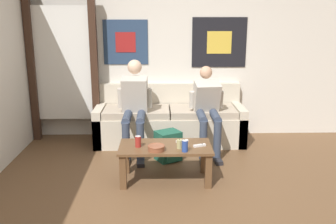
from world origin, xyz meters
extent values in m
plane|color=brown|center=(0.00, 0.00, 0.00)|extent=(18.00, 18.00, 0.00)
cube|color=silver|center=(0.00, 2.34, 1.27)|extent=(10.00, 0.05, 2.55)
cube|color=navy|center=(-0.49, 2.31, 1.42)|extent=(0.66, 0.01, 0.65)
cube|color=maroon|center=(-0.49, 2.30, 1.42)|extent=(0.29, 0.01, 0.29)
cube|color=black|center=(0.90, 2.31, 1.42)|extent=(0.81, 0.01, 0.73)
cube|color=gold|center=(0.90, 2.30, 1.42)|extent=(0.36, 0.01, 0.33)
cube|color=#382319|center=(-1.83, 2.12, 1.02)|extent=(0.10, 0.10, 2.05)
cube|color=#382319|center=(-0.93, 2.12, 1.02)|extent=(0.10, 0.10, 2.05)
cube|color=silver|center=(-1.38, 2.14, 1.13)|extent=(0.82, 0.02, 1.64)
cube|color=beige|center=(0.15, 2.25, 0.41)|extent=(2.13, 0.13, 0.82)
cube|color=beige|center=(0.15, 1.88, 0.21)|extent=(2.13, 0.62, 0.42)
cube|color=beige|center=(-0.85, 1.88, 0.27)|extent=(0.12, 0.62, 0.54)
cube|color=beige|center=(1.16, 1.88, 0.27)|extent=(0.12, 0.62, 0.54)
cube|color=#B2A38E|center=(-0.32, 1.88, 0.47)|extent=(0.93, 0.58, 0.10)
cube|color=#B2A38E|center=(0.63, 1.88, 0.47)|extent=(0.93, 0.58, 0.10)
cube|color=brown|center=(0.07, 0.62, 0.39)|extent=(1.02, 0.53, 0.03)
cube|color=brown|center=(-0.39, 0.83, 0.19)|extent=(0.07, 0.07, 0.38)
cube|color=brown|center=(0.53, 0.83, 0.19)|extent=(0.07, 0.07, 0.38)
cube|color=brown|center=(-0.39, 0.41, 0.19)|extent=(0.07, 0.07, 0.38)
cube|color=brown|center=(0.53, 0.41, 0.19)|extent=(0.07, 0.07, 0.38)
cylinder|color=#384256|center=(-0.42, 1.39, 0.52)|extent=(0.11, 0.47, 0.11)
cylinder|color=#384256|center=(-0.42, 1.15, 0.27)|extent=(0.10, 0.10, 0.50)
cube|color=#232328|center=(-0.42, 1.08, 0.03)|extent=(0.11, 0.25, 0.05)
cylinder|color=#384256|center=(-0.24, 1.39, 0.52)|extent=(0.11, 0.47, 0.11)
cylinder|color=#384256|center=(-0.24, 1.15, 0.27)|extent=(0.10, 0.10, 0.50)
cube|color=#232328|center=(-0.24, 1.08, 0.03)|extent=(0.11, 0.25, 0.05)
cube|color=beige|center=(-0.33, 1.68, 0.76)|extent=(0.35, 0.33, 0.52)
sphere|color=beige|center=(-0.33, 1.75, 1.13)|extent=(0.20, 0.20, 0.20)
cylinder|color=beige|center=(-0.52, 1.68, 0.72)|extent=(0.08, 0.11, 0.27)
cylinder|color=beige|center=(-0.13, 1.68, 0.72)|extent=(0.08, 0.11, 0.27)
cylinder|color=#384256|center=(0.56, 1.41, 0.52)|extent=(0.11, 0.43, 0.11)
cylinder|color=#384256|center=(0.56, 1.20, 0.27)|extent=(0.10, 0.10, 0.50)
cube|color=#232328|center=(0.56, 1.13, 0.03)|extent=(0.11, 0.25, 0.05)
cylinder|color=#384256|center=(0.74, 1.41, 0.52)|extent=(0.11, 0.43, 0.11)
cylinder|color=#384256|center=(0.74, 1.20, 0.27)|extent=(0.10, 0.10, 0.50)
cube|color=#232328|center=(0.74, 1.13, 0.03)|extent=(0.11, 0.25, 0.05)
cube|color=beige|center=(0.65, 1.69, 0.73)|extent=(0.38, 0.38, 0.47)
sphere|color=tan|center=(0.65, 1.80, 1.05)|extent=(0.17, 0.17, 0.17)
cylinder|color=beige|center=(0.46, 1.70, 0.69)|extent=(0.08, 0.12, 0.24)
cylinder|color=beige|center=(0.84, 1.70, 0.69)|extent=(0.08, 0.12, 0.24)
cube|color=#1E5642|center=(0.11, 1.23, 0.19)|extent=(0.37, 0.35, 0.38)
cube|color=#1E5642|center=(0.17, 1.13, 0.11)|extent=(0.22, 0.17, 0.17)
cylinder|color=brown|center=(-0.03, 0.47, 0.44)|extent=(0.18, 0.18, 0.06)
torus|color=brown|center=(-0.03, 0.47, 0.46)|extent=(0.18, 0.18, 0.02)
cylinder|color=tan|center=(0.22, 0.53, 0.46)|extent=(0.06, 0.06, 0.10)
cylinder|color=black|center=(0.22, 0.53, 0.51)|extent=(0.00, 0.00, 0.01)
cylinder|color=#28479E|center=(0.27, 0.44, 0.47)|extent=(0.07, 0.07, 0.12)
cylinder|color=silver|center=(0.27, 0.44, 0.53)|extent=(0.06, 0.06, 0.00)
cylinder|color=maroon|center=(-0.23, 0.59, 0.47)|extent=(0.07, 0.07, 0.12)
cylinder|color=silver|center=(-0.23, 0.59, 0.53)|extent=(0.06, 0.06, 0.00)
cube|color=white|center=(0.26, 0.74, 0.42)|extent=(0.15, 0.08, 0.02)
cylinder|color=#333842|center=(0.29, 0.75, 0.43)|extent=(0.01, 0.01, 0.00)
cube|color=white|center=(0.45, 0.59, 0.42)|extent=(0.15, 0.08, 0.02)
cylinder|color=#333842|center=(0.48, 0.60, 0.43)|extent=(0.01, 0.01, 0.00)
camera|label=1|loc=(0.00, -3.30, 1.82)|focal=40.00mm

